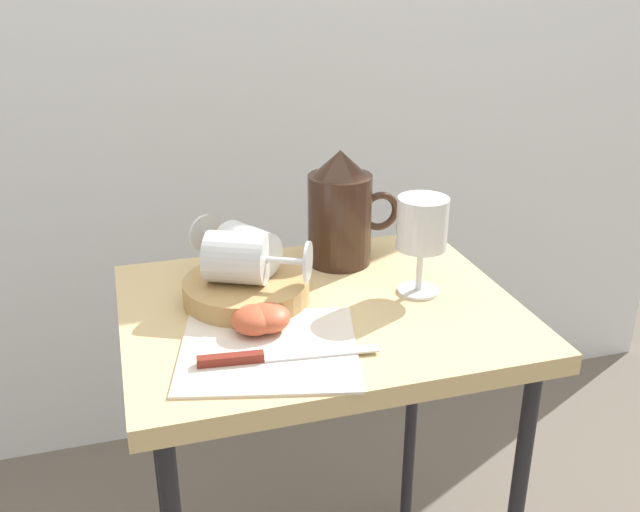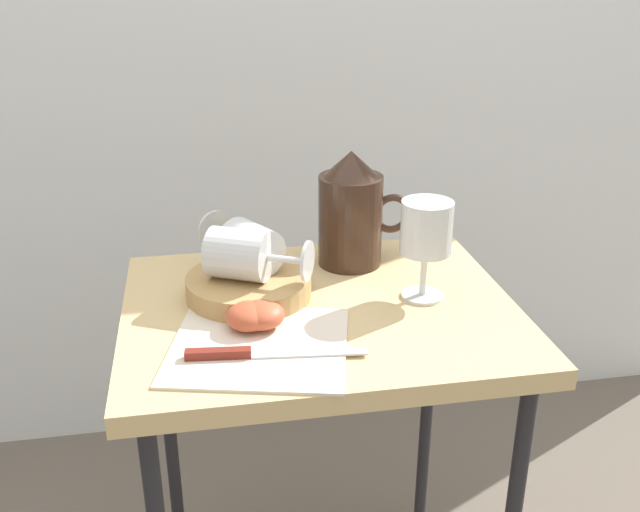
# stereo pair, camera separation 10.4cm
# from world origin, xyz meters

# --- Properties ---
(curtain_drape) EXTENTS (2.40, 0.03, 1.89)m
(curtain_drape) POSITION_xyz_m (0.00, 0.68, 0.95)
(curtain_drape) COLOR white
(curtain_drape) RESTS_ON ground_plane
(table) EXTENTS (0.58, 0.47, 0.66)m
(table) POSITION_xyz_m (0.00, 0.00, 0.60)
(table) COLOR tan
(table) RESTS_ON ground_plane
(linen_napkin) EXTENTS (0.28, 0.27, 0.00)m
(linen_napkin) POSITION_xyz_m (-0.10, -0.10, 0.67)
(linen_napkin) COLOR silver
(linen_napkin) RESTS_ON table
(basket_tray) EXTENTS (0.19, 0.19, 0.03)m
(basket_tray) POSITION_xyz_m (-0.10, 0.05, 0.68)
(basket_tray) COLOR tan
(basket_tray) RESTS_ON table
(pitcher) EXTENTS (0.16, 0.11, 0.19)m
(pitcher) POSITION_xyz_m (0.08, 0.15, 0.74)
(pitcher) COLOR #382319
(pitcher) RESTS_ON table
(wine_glass_upright) EXTENTS (0.08, 0.08, 0.15)m
(wine_glass_upright) POSITION_xyz_m (0.16, 0.00, 0.77)
(wine_glass_upright) COLOR silver
(wine_glass_upright) RESTS_ON table
(wine_glass_tipped_near) EXTENTS (0.17, 0.13, 0.08)m
(wine_glass_tipped_near) POSITION_xyz_m (-0.11, 0.04, 0.74)
(wine_glass_tipped_near) COLOR silver
(wine_glass_tipped_near) RESTS_ON basket_tray
(wine_glass_tipped_far) EXTENTS (0.13, 0.16, 0.07)m
(wine_glass_tipped_far) POSITION_xyz_m (-0.10, 0.07, 0.74)
(wine_glass_tipped_far) COLOR silver
(wine_glass_tipped_far) RESTS_ON basket_tray
(apple_half_left) EXTENTS (0.07, 0.07, 0.04)m
(apple_half_left) POSITION_xyz_m (-0.11, -0.06, 0.69)
(apple_half_left) COLOR #C15133
(apple_half_left) RESTS_ON linen_napkin
(apple_half_right) EXTENTS (0.07, 0.07, 0.04)m
(apple_half_right) POSITION_xyz_m (-0.09, -0.06, 0.69)
(apple_half_right) COLOR #C15133
(apple_half_right) RESTS_ON linen_napkin
(knife) EXTENTS (0.24, 0.04, 0.01)m
(knife) POSITION_xyz_m (-0.12, -0.13, 0.67)
(knife) COLOR silver
(knife) RESTS_ON linen_napkin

